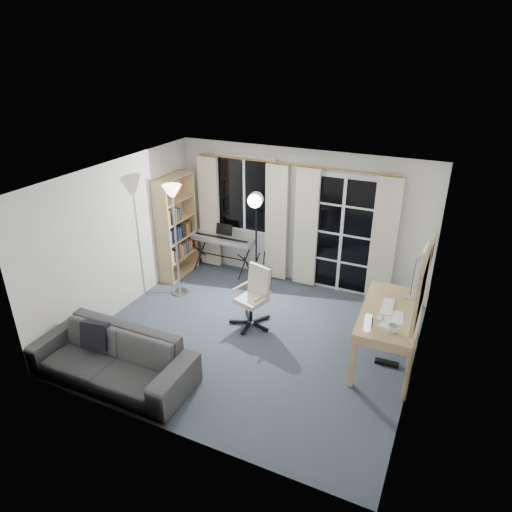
{
  "coord_description": "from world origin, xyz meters",
  "views": [
    {
      "loc": [
        2.42,
        -5.03,
        3.95
      ],
      "look_at": [
        -0.08,
        0.35,
        1.17
      ],
      "focal_mm": 32.0,
      "sensor_mm": 36.0,
      "label": 1
    }
  ],
  "objects": [
    {
      "name": "desk",
      "position": [
        1.88,
        0.31,
        0.69
      ],
      "size": [
        0.8,
        1.51,
        0.79
      ],
      "rotation": [
        0.0,
        0.0,
        0.05
      ],
      "color": "tan",
      "rests_on": "floor"
    },
    {
      "name": "mug",
      "position": [
        1.98,
        -0.19,
        0.85
      ],
      "size": [
        0.13,
        0.11,
        0.13
      ],
      "primitive_type": "imported",
      "rotation": [
        0.0,
        0.0,
        0.05
      ],
      "color": "silver",
      "rests_on": "desk"
    },
    {
      "name": "torchiere_lamp",
      "position": [
        -1.69,
        0.68,
        1.55
      ],
      "size": [
        0.38,
        0.38,
        1.93
      ],
      "rotation": [
        0.0,
        0.0,
        -0.27
      ],
      "color": "#B2B2B7",
      "rests_on": "floor"
    },
    {
      "name": "floor",
      "position": [
        0.0,
        0.0,
        -0.01
      ],
      "size": [
        4.5,
        4.0,
        0.02
      ],
      "primitive_type": "cube",
      "color": "#35414E",
      "rests_on": "ground"
    },
    {
      "name": "curtains",
      "position": [
        -0.14,
        1.88,
        1.09
      ],
      "size": [
        3.6,
        0.07,
        2.13
      ],
      "color": "gold",
      "rests_on": "floor"
    },
    {
      "name": "wall_mirror",
      "position": [
        2.22,
        -0.35,
        1.55
      ],
      "size": [
        0.04,
        0.94,
        0.74
      ],
      "color": "tan",
      "rests_on": "floor"
    },
    {
      "name": "keyboard_piano",
      "position": [
        -1.4,
        1.7,
        0.66
      ],
      "size": [
        1.21,
        0.59,
        0.87
      ],
      "rotation": [
        0.0,
        0.0,
        0.01
      ],
      "color": "black",
      "rests_on": "floor"
    },
    {
      "name": "bookshelf",
      "position": [
        -2.12,
        1.26,
        0.9
      ],
      "size": [
        0.31,
        0.88,
        1.89
      ],
      "rotation": [
        0.0,
        0.0,
        0.01
      ],
      "color": "tan",
      "rests_on": "floor"
    },
    {
      "name": "wall_shelf",
      "position": [
        2.16,
        1.05,
        1.41
      ],
      "size": [
        0.16,
        0.3,
        0.18
      ],
      "color": "tan",
      "rests_on": "floor"
    },
    {
      "name": "monitor",
      "position": [
        2.08,
        0.76,
        1.09
      ],
      "size": [
        0.2,
        0.57,
        0.49
      ],
      "rotation": [
        0.0,
        0.0,
        0.05
      ],
      "color": "silver",
      "rests_on": "desk"
    },
    {
      "name": "desk_clutter",
      "position": [
        1.82,
        0.07,
        0.62
      ],
      "size": [
        0.44,
        0.91,
        1.0
      ],
      "rotation": [
        0.0,
        0.0,
        0.05
      ],
      "color": "white",
      "rests_on": "desk"
    },
    {
      "name": "window",
      "position": [
        -1.05,
        1.97,
        1.5
      ],
      "size": [
        1.2,
        0.08,
        1.4
      ],
      "color": "white",
      "rests_on": "floor"
    },
    {
      "name": "studio_light",
      "position": [
        -0.54,
        1.31,
        1.46
      ],
      "size": [
        0.38,
        0.39,
        1.83
      ],
      "rotation": [
        0.0,
        0.0,
        0.23
      ],
      "color": "black",
      "rests_on": "floor"
    },
    {
      "name": "framed_print",
      "position": [
        2.23,
        0.55,
        1.6
      ],
      "size": [
        0.03,
        0.42,
        0.32
      ],
      "color": "tan",
      "rests_on": "floor"
    },
    {
      "name": "sofa",
      "position": [
        -1.24,
        -1.55,
        0.43
      ],
      "size": [
        2.18,
        0.66,
        0.85
      ],
      "rotation": [
        0.0,
        0.0,
        0.01
      ],
      "color": "#303133",
      "rests_on": "floor"
    },
    {
      "name": "french_door",
      "position": [
        0.75,
        1.97,
        1.03
      ],
      "size": [
        1.32,
        0.09,
        2.11
      ],
      "color": "white",
      "rests_on": "floor"
    },
    {
      "name": "office_chair",
      "position": [
        -0.12,
        0.42,
        0.55
      ],
      "size": [
        0.65,
        0.65,
        0.94
      ],
      "rotation": [
        0.0,
        0.0,
        -0.28
      ],
      "color": "black",
      "rests_on": "floor"
    }
  ]
}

